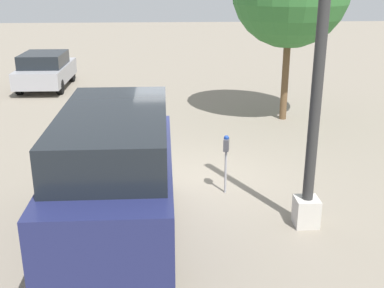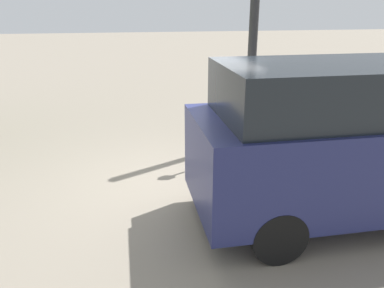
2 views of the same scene
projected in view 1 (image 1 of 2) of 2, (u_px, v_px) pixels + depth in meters
name	position (u px, v px, depth m)	size (l,w,h in m)	color
ground_plane	(195.00, 182.00, 11.03)	(80.00, 80.00, 0.00)	gray
parking_meter_near	(226.00, 151.00, 10.18)	(0.22, 0.15, 1.31)	#9E9EA3
lamp_post	(314.00, 119.00, 8.44)	(0.44, 0.44, 5.61)	beige
parked_van	(116.00, 175.00, 8.20)	(4.62, 1.93, 2.36)	navy
car_distant	(46.00, 70.00, 19.99)	(3.94, 1.86, 1.49)	#9E9EA3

